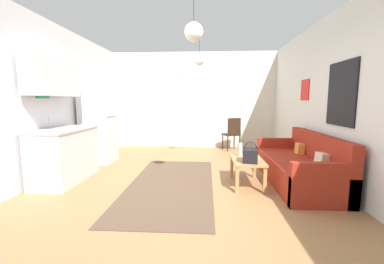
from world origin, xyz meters
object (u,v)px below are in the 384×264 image
(coffee_table, at_px, (247,162))
(refrigerator, at_px, (99,128))
(pendant_lamp_far, at_px, (199,60))
(accent_chair, at_px, (232,132))
(bamboo_vase, at_px, (240,150))
(pendant_lamp_near, at_px, (194,32))
(handbag, at_px, (250,155))
(couch, at_px, (301,167))

(coffee_table, bearing_deg, refrigerator, 156.52)
(refrigerator, relative_size, pendant_lamp_far, 2.30)
(refrigerator, xyz_separation_m, pendant_lamp_far, (2.25, -0.02, 1.43))
(refrigerator, distance_m, accent_chair, 3.48)
(bamboo_vase, relative_size, accent_chair, 0.49)
(accent_chair, bearing_deg, coffee_table, 69.34)
(refrigerator, height_order, pendant_lamp_near, pendant_lamp_near)
(refrigerator, bearing_deg, handbag, -26.73)
(refrigerator, bearing_deg, bamboo_vase, -21.24)
(handbag, xyz_separation_m, refrigerator, (-3.09, 1.56, 0.24))
(couch, distance_m, bamboo_vase, 1.05)
(handbag, height_order, pendant_lamp_near, pendant_lamp_near)
(pendant_lamp_far, bearing_deg, couch, -33.84)
(coffee_table, bearing_deg, pendant_lamp_near, -149.84)
(couch, height_order, bamboo_vase, bamboo_vase)
(couch, bearing_deg, pendant_lamp_far, 146.16)
(bamboo_vase, height_order, refrigerator, refrigerator)
(bamboo_vase, height_order, handbag, bamboo_vase)
(bamboo_vase, bearing_deg, refrigerator, 158.76)
(refrigerator, relative_size, pendant_lamp_near, 2.57)
(coffee_table, height_order, pendant_lamp_far, pendant_lamp_far)
(accent_chair, distance_m, pendant_lamp_near, 3.89)
(bamboo_vase, height_order, pendant_lamp_far, pendant_lamp_far)
(handbag, bearing_deg, refrigerator, 153.27)
(bamboo_vase, bearing_deg, pendant_lamp_far, 123.14)
(accent_chair, xyz_separation_m, pendant_lamp_far, (-0.88, -1.52, 1.71))
(refrigerator, height_order, accent_chair, refrigerator)
(bamboo_vase, height_order, pendant_lamp_near, pendant_lamp_near)
(pendant_lamp_far, bearing_deg, bamboo_vase, -56.86)
(pendant_lamp_near, bearing_deg, handbag, 17.78)
(bamboo_vase, xyz_separation_m, pendant_lamp_near, (-0.76, -0.67, 1.76))
(couch, xyz_separation_m, handbag, (-0.91, -0.36, 0.28))
(pendant_lamp_near, height_order, pendant_lamp_far, same)
(refrigerator, distance_m, pendant_lamp_far, 2.67)
(couch, distance_m, handbag, 1.02)
(handbag, height_order, accent_chair, accent_chair)
(bamboo_vase, xyz_separation_m, handbag, (0.10, -0.39, -0.01))
(accent_chair, distance_m, pendant_lamp_far, 2.45)
(bamboo_vase, relative_size, handbag, 1.34)
(coffee_table, bearing_deg, accent_chair, 89.01)
(bamboo_vase, bearing_deg, pendant_lamp_near, -138.66)
(coffee_table, relative_size, pendant_lamp_near, 1.41)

